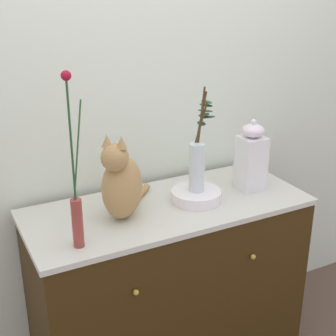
% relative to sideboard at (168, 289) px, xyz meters
% --- Properties ---
extents(wall_back, '(4.40, 0.08, 2.60)m').
position_rel_sideboard_xyz_m(wall_back, '(0.00, 0.35, 0.84)').
color(wall_back, silver).
rests_on(wall_back, ground_plane).
extents(sideboard, '(1.30, 0.56, 0.92)m').
position_rel_sideboard_xyz_m(sideboard, '(0.00, 0.00, 0.00)').
color(sideboard, '#34210B').
rests_on(sideboard, ground_plane).
extents(cat_sitting, '(0.36, 0.36, 0.39)m').
position_rel_sideboard_xyz_m(cat_sitting, '(-0.23, -0.02, 0.62)').
color(cat_sitting, '#AB814E').
rests_on(cat_sitting, sideboard).
extents(vase_slim_green, '(0.07, 0.04, 0.68)m').
position_rel_sideboard_xyz_m(vase_slim_green, '(-0.47, -0.16, 0.64)').
color(vase_slim_green, brown).
rests_on(vase_slim_green, sideboard).
extents(bowl_porcelain, '(0.23, 0.23, 0.05)m').
position_rel_sideboard_xyz_m(bowl_porcelain, '(0.14, -0.02, 0.49)').
color(bowl_porcelain, white).
rests_on(bowl_porcelain, sideboard).
extents(vase_glass_clear, '(0.14, 0.12, 0.48)m').
position_rel_sideboard_xyz_m(vase_glass_clear, '(0.14, -0.02, 0.65)').
color(vase_glass_clear, silver).
rests_on(vase_glass_clear, bowl_porcelain).
extents(jar_lidded_porcelain, '(0.12, 0.12, 0.35)m').
position_rel_sideboard_xyz_m(jar_lidded_porcelain, '(0.44, -0.02, 0.62)').
color(jar_lidded_porcelain, white).
rests_on(jar_lidded_porcelain, sideboard).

